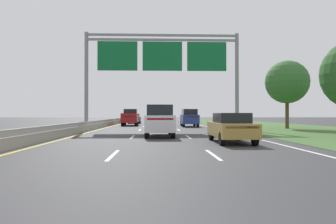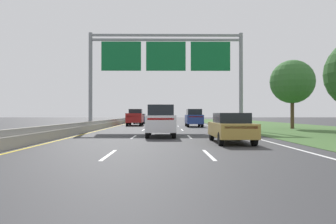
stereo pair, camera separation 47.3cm
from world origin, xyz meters
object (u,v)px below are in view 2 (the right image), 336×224
object	(u,v)px
pickup_truck_red	(135,117)
car_navy_left_lane_sedan	(140,118)
car_blue_right_lane_suv	(194,118)
car_white_centre_lane_suv	(161,120)
car_gold_right_lane_sedan	(231,127)
overhead_sign_gantry	(166,61)
roadside_tree_mid	(292,82)

from	to	relation	value
pickup_truck_red	car_navy_left_lane_sedan	world-z (taller)	pickup_truck_red
car_navy_left_lane_sedan	pickup_truck_red	bearing A→B (deg)	-178.51
pickup_truck_red	car_blue_right_lane_suv	size ratio (longest dim) A/B	1.15
pickup_truck_red	car_blue_right_lane_suv	bearing A→B (deg)	-119.74
car_white_centre_lane_suv	car_gold_right_lane_sedan	bearing A→B (deg)	-141.23
overhead_sign_gantry	car_white_centre_lane_suv	distance (m)	10.73
car_blue_right_lane_suv	car_navy_left_lane_sedan	size ratio (longest dim) A/B	1.06
car_gold_right_lane_sedan	car_blue_right_lane_suv	bearing A→B (deg)	0.23
car_navy_left_lane_sedan	car_gold_right_lane_sedan	bearing A→B (deg)	-166.48
overhead_sign_gantry	car_blue_right_lane_suv	bearing A→B (deg)	64.48
overhead_sign_gantry	pickup_truck_red	bearing A→B (deg)	110.04
overhead_sign_gantry	car_gold_right_lane_sedan	size ratio (longest dim) A/B	3.42
overhead_sign_gantry	car_gold_right_lane_sedan	distance (m)	15.30
car_gold_right_lane_sedan	car_blue_right_lane_suv	xyz separation A→B (m)	(-0.01, 20.80, 0.28)
car_white_centre_lane_suv	car_blue_right_lane_suv	xyz separation A→B (m)	(3.75, 16.22, 0.00)
car_blue_right_lane_suv	car_navy_left_lane_sedan	distance (m)	15.22
overhead_sign_gantry	pickup_truck_red	size ratio (longest dim) A/B	2.77
car_gold_right_lane_sedan	car_blue_right_lane_suv	size ratio (longest dim) A/B	0.94
car_navy_left_lane_sedan	car_blue_right_lane_suv	bearing A→B (deg)	-149.26
car_navy_left_lane_sedan	roadside_tree_mid	world-z (taller)	roadside_tree_mid
overhead_sign_gantry	car_gold_right_lane_sedan	bearing A→B (deg)	-76.07
overhead_sign_gantry	pickup_truck_red	distance (m)	13.19
roadside_tree_mid	pickup_truck_red	bearing A→B (deg)	150.86
car_blue_right_lane_suv	overhead_sign_gantry	bearing A→B (deg)	154.73
car_white_centre_lane_suv	roadside_tree_mid	distance (m)	17.61
overhead_sign_gantry	car_white_centre_lane_suv	xyz separation A→B (m)	(-0.36, -9.13, -5.62)
overhead_sign_gantry	car_blue_right_lane_suv	xyz separation A→B (m)	(3.39, 7.09, -5.62)
car_white_centre_lane_suv	car_navy_left_lane_sedan	size ratio (longest dim) A/B	1.07
pickup_truck_red	car_blue_right_lane_suv	distance (m)	8.53
car_gold_right_lane_sedan	car_white_centre_lane_suv	size ratio (longest dim) A/B	0.93
car_navy_left_lane_sedan	overhead_sign_gantry	bearing A→B (deg)	-167.42
car_gold_right_lane_sedan	car_white_centre_lane_suv	distance (m)	5.93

